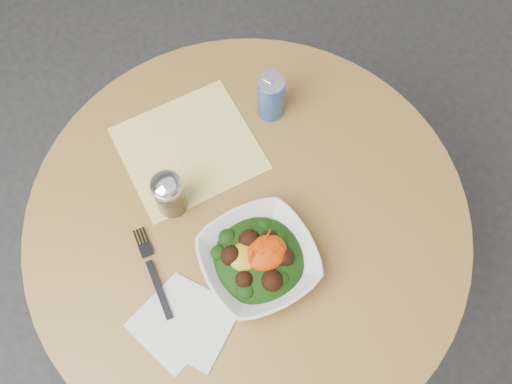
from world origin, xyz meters
The scene contains 8 objects.
ground centered at (0.00, 0.00, 0.00)m, with size 6.00×6.00×0.00m, color #2C2C2E.
table centered at (0.00, 0.00, 0.55)m, with size 0.90×0.90×0.75m.
cloth_napkin centered at (-0.01, 0.20, 0.75)m, with size 0.27×0.25×0.00m, color yellow.
paper_napkins centered at (-0.21, -0.10, 0.75)m, with size 0.20×0.19×0.00m.
salad_bowl centered at (-0.03, -0.09, 0.78)m, with size 0.24×0.24×0.08m.
fork centered at (-0.21, 0.02, 0.76)m, with size 0.06×0.19×0.00m.
spice_shaker centered at (-0.11, 0.11, 0.81)m, with size 0.06×0.06×0.11m.
beverage_can centered at (0.19, 0.18, 0.81)m, with size 0.06×0.06×0.11m.
Camera 1 is at (-0.22, -0.34, 1.82)m, focal length 40.00 mm.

